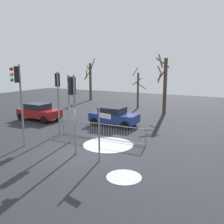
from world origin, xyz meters
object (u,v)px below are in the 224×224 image
Objects in this scene: traffic_light_mid_left at (73,97)px; bare_tree_right at (138,90)px; traffic_light_rear_right at (71,93)px; bare_tree_left at (164,84)px; direction_sign_post at (100,132)px; car_red_near at (39,112)px; bare_tree_centre at (90,80)px; car_blue_far at (114,116)px; traffic_light_rear_left at (18,87)px; traffic_light_foreground_left at (58,89)px.

bare_tree_right reaches higher than traffic_light_mid_left.
traffic_light_rear_right is 0.71× the size of bare_tree_left.
direction_sign_post reaches higher than car_red_near.
bare_tree_centre reaches higher than traffic_light_rear_right.
traffic_light_rear_right is 1.08× the size of car_blue_far.
bare_tree_left is (4.35, 13.70, -0.52)m from traffic_light_rear_left.
traffic_light_mid_left is 0.92× the size of bare_tree_right.
traffic_light_mid_left is 7.14m from car_blue_far.
car_blue_far is (2.29, 7.16, -2.70)m from traffic_light_rear_left.
bare_tree_left reaches higher than bare_tree_right.
car_red_near is (-6.62, -1.46, 0.00)m from car_blue_far.
car_blue_far is at bearing -107.46° from bare_tree_left.
car_blue_far and car_red_near have the same top height.
bare_tree_right is (-1.19, 13.32, -0.92)m from traffic_light_rear_right.
traffic_light_mid_left is 1.10× the size of car_red_near.
car_red_near is (-4.34, 5.70, -2.70)m from traffic_light_rear_left.
bare_tree_right is (-4.46, 15.27, 0.59)m from direction_sign_post.
traffic_light_rear_right is 0.91× the size of bare_tree_right.
car_blue_far is 0.67× the size of bare_tree_centre.
traffic_light_mid_left is 0.73× the size of bare_tree_centre.
traffic_light_mid_left is at bearing -58.60° from bare_tree_centre.
traffic_light_rear_left is 20.31m from bare_tree_centre.
bare_tree_right is (8.52, -3.28, -0.62)m from bare_tree_centre.
traffic_light_mid_left is at bearing -93.81° from bare_tree_left.
car_red_near is at bearing -9.00° from traffic_light_rear_left.
bare_tree_left is 4.04m from bare_tree_right.
traffic_light_mid_left reaches higher than direction_sign_post.
car_blue_far is at bearing 14.01° from traffic_light_foreground_left.
direction_sign_post is 0.70× the size of car_blue_far.
traffic_light_foreground_left reaches higher than car_red_near.
bare_tree_right is at bearing 40.02° from traffic_light_foreground_left.
car_red_near is 11.16m from bare_tree_right.
bare_tree_left reaches higher than car_red_near.
traffic_light_rear_right is 2.22m from traffic_light_mid_left.
car_red_near is 0.66× the size of bare_tree_centre.
traffic_light_mid_left reaches higher than traffic_light_rear_right.
car_blue_far is 6.78m from car_red_near.
bare_tree_left is (8.68, 8.00, 2.18)m from car_red_near.
direction_sign_post is 0.46× the size of bare_tree_left.
traffic_light_foreground_left is 0.74× the size of bare_tree_left.
bare_tree_left is at bearing -22.89° from bare_tree_centre.
traffic_light_mid_left is 15.27m from bare_tree_right.
traffic_light_rear_right is 13.40m from bare_tree_right.
bare_tree_right reaches higher than traffic_light_foreground_left.
bare_tree_centre is at bearing 130.09° from car_blue_far.
bare_tree_right reaches higher than direction_sign_post.
traffic_light_foreground_left is 4.37m from traffic_light_mid_left.
car_blue_far is at bearing 108.27° from traffic_light_rear_right.
direction_sign_post is (5.29, 0.24, -1.95)m from traffic_light_rear_left.
bare_tree_right reaches higher than traffic_light_rear_right.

